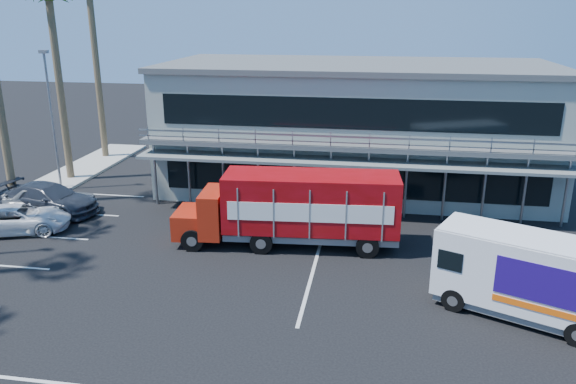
# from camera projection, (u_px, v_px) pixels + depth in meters

# --- Properties ---
(ground) EXTENTS (120.00, 120.00, 0.00)m
(ground) POSITION_uv_depth(u_px,v_px,m) (252.00, 295.00, 21.01)
(ground) COLOR black
(ground) RESTS_ON ground
(building) EXTENTS (22.40, 12.00, 7.30)m
(building) POSITION_uv_depth(u_px,v_px,m) (356.00, 125.00, 33.44)
(building) COLOR #99A092
(building) RESTS_ON ground
(palm_e) EXTENTS (2.80, 2.80, 12.25)m
(palm_e) POSITION_uv_depth(u_px,v_px,m) (49.00, 3.00, 32.23)
(palm_e) COLOR brown
(palm_e) RESTS_ON ground
(light_pole_far) EXTENTS (0.50, 0.25, 8.09)m
(light_pole_far) POSITION_uv_depth(u_px,v_px,m) (52.00, 114.00, 32.15)
(light_pole_far) COLOR gray
(light_pole_far) RESTS_ON ground
(red_truck) EXTENTS (10.12, 3.07, 3.36)m
(red_truck) POSITION_uv_depth(u_px,v_px,m) (296.00, 207.00, 24.95)
(red_truck) COLOR #AE200E
(red_truck) RESTS_ON ground
(white_van) EXTENTS (6.42, 4.43, 2.98)m
(white_van) POSITION_uv_depth(u_px,v_px,m) (528.00, 276.00, 19.07)
(white_van) COLOR white
(white_van) RESTS_ON ground
(parked_car_c) EXTENTS (5.25, 3.67, 1.33)m
(parked_car_c) POSITION_uv_depth(u_px,v_px,m) (18.00, 219.00, 26.87)
(parked_car_c) COLOR white
(parked_car_c) RESTS_ON ground
(parked_car_d) EXTENTS (5.66, 3.00, 1.56)m
(parked_car_d) POSITION_uv_depth(u_px,v_px,m) (49.00, 199.00, 29.35)
(parked_car_d) COLOR #2A2F38
(parked_car_d) RESTS_ON ground
(parked_car_e) EXTENTS (4.84, 2.56, 1.57)m
(parked_car_e) POSITION_uv_depth(u_px,v_px,m) (50.00, 198.00, 29.46)
(parked_car_e) COLOR slate
(parked_car_e) RESTS_ON ground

